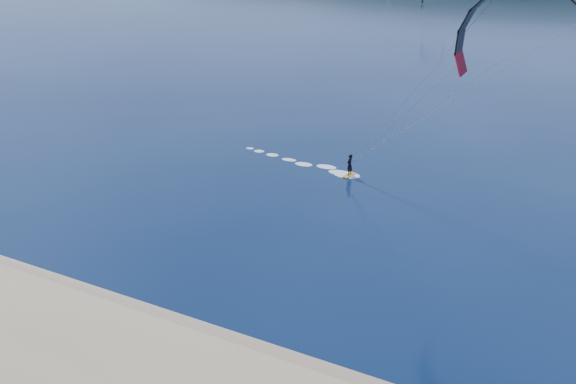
% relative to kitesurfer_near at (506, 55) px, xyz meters
% --- Properties ---
extents(wet_sand, '(220.00, 2.50, 0.10)m').
position_rel_kitesurfer_near_xyz_m(wet_sand, '(-8.96, -16.63, -9.98)').
color(wet_sand, '#917354').
rests_on(wet_sand, ground).
extents(kitesurfer_near, '(25.00, 7.55, 14.98)m').
position_rel_kitesurfer_near_xyz_m(kitesurfer_near, '(0.00, 0.00, 0.00)').
color(kitesurfer_near, gold).
rests_on(kitesurfer_near, ground).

